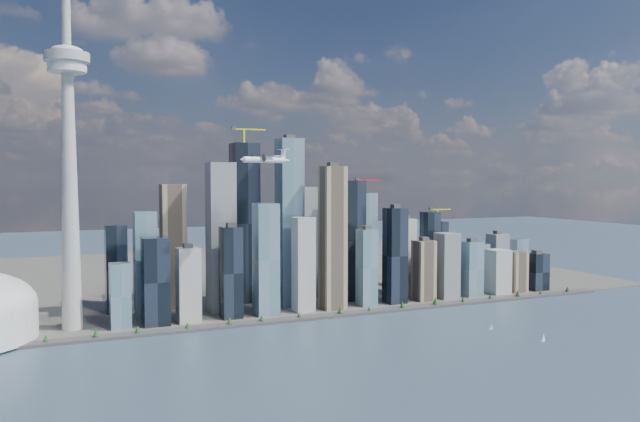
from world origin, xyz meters
name	(u,v)px	position (x,y,z in m)	size (l,w,h in m)	color
ground	(391,369)	(0.00, 0.00, 0.00)	(4000.00, 4000.00, 0.00)	#34465B
seawall	(302,318)	(0.00, 250.00, 2.00)	(1100.00, 22.00, 4.00)	#383838
land	(221,274)	(0.00, 700.00, 1.50)	(1400.00, 900.00, 3.00)	#4C4C47
shoreline_trees	(302,314)	(0.00, 250.00, 8.78)	(960.53, 7.20, 8.80)	#3F2D1E
skyscraper_cluster	(316,250)	(59.61, 336.81, 86.94)	(736.00, 142.00, 278.74)	black
needle_tower	(69,151)	(-300.00, 310.00, 235.84)	(56.00, 56.00, 550.50)	#A4A49F
airplane	(265,159)	(-63.06, 222.20, 225.38)	(77.37, 69.01, 19.14)	white
sailboat_west	(543,339)	(228.69, 23.37, 3.33)	(7.52, 2.90, 10.38)	white
sailboat_east	(491,328)	(208.70, 96.99, 2.62)	(5.85, 3.08, 8.18)	white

